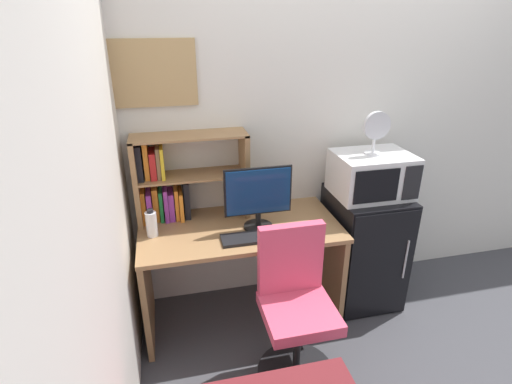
{
  "coord_description": "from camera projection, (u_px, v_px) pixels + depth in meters",
  "views": [
    {
      "loc": [
        -1.32,
        -2.6,
        2.0
      ],
      "look_at": [
        -0.8,
        -0.36,
        0.99
      ],
      "focal_mm": 28.09,
      "sensor_mm": 36.0,
      "label": 1
    }
  ],
  "objects": [
    {
      "name": "keyboard",
      "position": [
        258.0,
        237.0,
        2.48
      ],
      "size": [
        0.46,
        0.14,
        0.02
      ],
      "primitive_type": "cube",
      "color": "black",
      "rests_on": "desk"
    },
    {
      "name": "water_bottle",
      "position": [
        152.0,
        224.0,
        2.48
      ],
      "size": [
        0.07,
        0.07,
        0.18
      ],
      "color": "silver",
      "rests_on": "desk"
    },
    {
      "name": "wall_back",
      "position": [
        400.0,
        119.0,
        2.98
      ],
      "size": [
        6.4,
        0.04,
        2.6
      ],
      "primitive_type": "cube",
      "color": "silver",
      "rests_on": "ground_plane"
    },
    {
      "name": "desk",
      "position": [
        241.0,
        255.0,
        2.71
      ],
      "size": [
        1.31,
        0.66,
        0.74
      ],
      "color": "#997047",
      "rests_on": "ground_plane"
    },
    {
      "name": "computer_mouse",
      "position": [
        307.0,
        228.0,
        2.57
      ],
      "size": [
        0.06,
        0.1,
        0.04
      ],
      "primitive_type": "ellipsoid",
      "color": "silver",
      "rests_on": "desk"
    },
    {
      "name": "mini_fridge",
      "position": [
        363.0,
        247.0,
        2.97
      ],
      "size": [
        0.49,
        0.57,
        0.86
      ],
      "color": "black",
      "rests_on": "ground_plane"
    },
    {
      "name": "wall_left",
      "position": [
        70.0,
        291.0,
        1.11
      ],
      "size": [
        0.04,
        4.4,
        2.6
      ],
      "primitive_type": "cube",
      "color": "silver",
      "rests_on": "ground_plane"
    },
    {
      "name": "desk_fan",
      "position": [
        376.0,
        130.0,
        2.61
      ],
      "size": [
        0.18,
        0.11,
        0.29
      ],
      "color": "silver",
      "rests_on": "microwave"
    },
    {
      "name": "monitor",
      "position": [
        258.0,
        196.0,
        2.52
      ],
      "size": [
        0.43,
        0.19,
        0.41
      ],
      "color": "black",
      "rests_on": "desk"
    },
    {
      "name": "desk_chair",
      "position": [
        295.0,
        314.0,
        2.31
      ],
      "size": [
        0.46,
        0.46,
        0.94
      ],
      "color": "black",
      "rests_on": "ground_plane"
    },
    {
      "name": "microwave",
      "position": [
        372.0,
        174.0,
        2.74
      ],
      "size": [
        0.51,
        0.4,
        0.29
      ],
      "color": "silver",
      "rests_on": "mini_fridge"
    },
    {
      "name": "hutch_bookshelf",
      "position": [
        175.0,
        180.0,
        2.63
      ],
      "size": [
        0.74,
        0.24,
        0.58
      ],
      "color": "#997047",
      "rests_on": "desk"
    },
    {
      "name": "wall_corkboard",
      "position": [
        144.0,
        74.0,
        2.42
      ],
      "size": [
        0.64,
        0.02,
        0.4
      ],
      "primitive_type": "cube",
      "color": "tan"
    }
  ]
}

